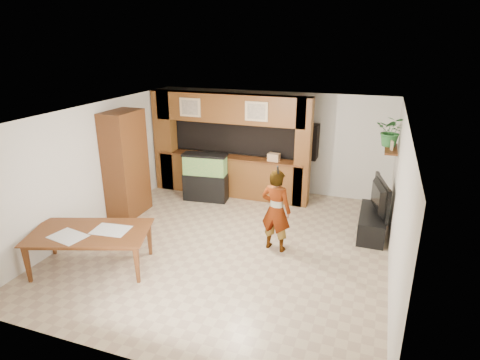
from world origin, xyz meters
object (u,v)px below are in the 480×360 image
at_px(television, 375,197).
at_px(dining_table, 91,251).
at_px(aquarium, 205,178).
at_px(person, 276,210).
at_px(pantry_cabinet, 126,164).

relative_size(television, dining_table, 0.60).
relative_size(aquarium, television, 0.98).
bearing_deg(person, television, -133.20).
height_order(aquarium, dining_table, aquarium).
bearing_deg(pantry_cabinet, dining_table, -71.35).
height_order(pantry_cabinet, television, pantry_cabinet).
bearing_deg(dining_table, person, 12.77).
xyz_separation_m(television, person, (-1.73, -1.30, -0.01)).
height_order(television, dining_table, television).
distance_m(aquarium, dining_table, 3.65).
xyz_separation_m(television, dining_table, (-4.58, -3.06, -0.47)).
bearing_deg(television, person, 113.94).
bearing_deg(dining_table, aquarium, 61.93).
bearing_deg(person, dining_table, 41.63).
distance_m(person, dining_table, 3.38).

